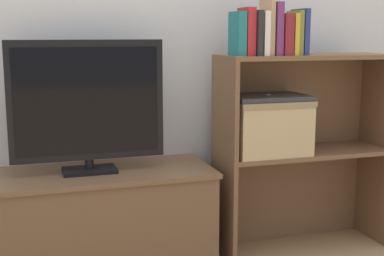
% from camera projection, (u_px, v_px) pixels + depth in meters
% --- Properties ---
extents(tv_stand, '(1.03, 0.41, 0.43)m').
position_uv_depth(tv_stand, '(91.00, 221.00, 2.27)').
color(tv_stand, brown).
rests_on(tv_stand, ground_plane).
extents(tv, '(0.63, 0.14, 0.55)m').
position_uv_depth(tv, '(87.00, 103.00, 2.18)').
color(tv, black).
rests_on(tv, tv_stand).
extents(bookshelf_lower_tier, '(0.80, 0.29, 0.47)m').
position_uv_depth(bookshelf_lower_tier, '(296.00, 184.00, 2.54)').
color(bookshelf_lower_tier, brown).
rests_on(bookshelf_lower_tier, ground_plane).
extents(bookshelf_upper_tier, '(0.80, 0.29, 0.44)m').
position_uv_depth(bookshelf_upper_tier, '(300.00, 89.00, 2.46)').
color(bookshelf_upper_tier, brown).
rests_on(bookshelf_upper_tier, bookshelf_lower_tier).
extents(book_teal, '(0.04, 0.12, 0.18)m').
position_uv_depth(book_teal, '(237.00, 34.00, 2.23)').
color(book_teal, '#1E7075').
rests_on(book_teal, bookshelf_upper_tier).
extents(book_crimson, '(0.04, 0.12, 0.20)m').
position_uv_depth(book_crimson, '(246.00, 32.00, 2.24)').
color(book_crimson, '#B22328').
rests_on(book_crimson, bookshelf_upper_tier).
extents(book_charcoal, '(0.02, 0.16, 0.19)m').
position_uv_depth(book_charcoal, '(253.00, 33.00, 2.25)').
color(book_charcoal, '#232328').
rests_on(book_charcoal, bookshelf_upper_tier).
extents(book_ivory, '(0.03, 0.15, 0.18)m').
position_uv_depth(book_ivory, '(260.00, 33.00, 2.26)').
color(book_ivory, silver).
rests_on(book_ivory, bookshelf_upper_tier).
extents(book_tan, '(0.02, 0.12, 0.24)m').
position_uv_depth(book_tan, '(267.00, 27.00, 2.26)').
color(book_tan, tan).
rests_on(book_tan, bookshelf_upper_tier).
extents(book_plum, '(0.03, 0.14, 0.22)m').
position_uv_depth(book_plum, '(273.00, 29.00, 2.27)').
color(book_plum, '#6B2D66').
rests_on(book_plum, bookshelf_upper_tier).
extents(book_maroon, '(0.04, 0.16, 0.17)m').
position_uv_depth(book_maroon, '(281.00, 35.00, 2.29)').
color(book_maroon, maroon).
rests_on(book_maroon, bookshelf_upper_tier).
extents(book_mustard, '(0.02, 0.15, 0.18)m').
position_uv_depth(book_mustard, '(289.00, 34.00, 2.30)').
color(book_mustard, gold).
rests_on(book_mustard, bookshelf_upper_tier).
extents(book_olive, '(0.02, 0.13, 0.19)m').
position_uv_depth(book_olive, '(295.00, 33.00, 2.30)').
color(book_olive, olive).
rests_on(book_olive, bookshelf_upper_tier).
extents(book_navy, '(0.02, 0.14, 0.20)m').
position_uv_depth(book_navy, '(300.00, 32.00, 2.31)').
color(book_navy, navy).
rests_on(book_navy, bookshelf_upper_tier).
extents(storage_basket_left, '(0.34, 0.25, 0.24)m').
position_uv_depth(storage_basket_left, '(268.00, 124.00, 2.37)').
color(storage_basket_left, tan).
rests_on(storage_basket_left, bookshelf_lower_tier).
extents(laptop, '(0.35, 0.24, 0.02)m').
position_uv_depth(laptop, '(268.00, 97.00, 2.34)').
color(laptop, '#2D2D33').
rests_on(laptop, storage_basket_left).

